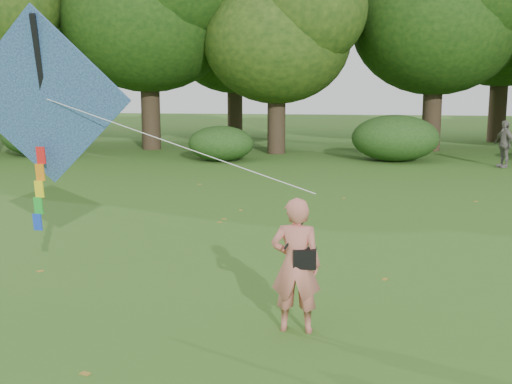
# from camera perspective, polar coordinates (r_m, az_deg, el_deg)

# --- Properties ---
(ground) EXTENTS (100.00, 100.00, 0.00)m
(ground) POSITION_cam_1_polar(r_m,az_deg,el_deg) (9.06, 3.33, -11.76)
(ground) COLOR #265114
(ground) RESTS_ON ground
(man_kite_flyer) EXTENTS (0.69, 0.47, 1.84)m
(man_kite_flyer) POSITION_cam_1_polar(r_m,az_deg,el_deg) (8.59, 3.56, -6.51)
(man_kite_flyer) COLOR #C36A5B
(man_kite_flyer) RESTS_ON ground
(bystander_right) EXTENTS (0.82, 1.13, 1.78)m
(bystander_right) POSITION_cam_1_polar(r_m,az_deg,el_deg) (25.86, 21.18, 4.01)
(bystander_right) COLOR slate
(bystander_right) RESTS_ON ground
(crossbody_bag) EXTENTS (0.43, 0.20, 0.72)m
(crossbody_bag) POSITION_cam_1_polar(r_m,az_deg,el_deg) (8.52, 4.34, -5.81)
(crossbody_bag) COLOR black
(crossbody_bag) RESTS_ON ground
(flying_kite) EXTENTS (5.44, 1.46, 3.36)m
(flying_kite) POSITION_cam_1_polar(r_m,az_deg,el_deg) (10.10, -18.36, 7.74)
(flying_kite) COLOR #223895
(flying_kite) RESTS_ON ground
(tree_line) EXTENTS (54.70, 15.30, 9.48)m
(tree_line) POSITION_cam_1_polar(r_m,az_deg,el_deg) (31.37, 9.26, 14.16)
(tree_line) COLOR #3A2D1E
(tree_line) RESTS_ON ground
(shrub_band) EXTENTS (39.15, 3.22, 1.88)m
(shrub_band) POSITION_cam_1_polar(r_m,az_deg,el_deg) (26.14, 4.16, 4.66)
(shrub_band) COLOR #264919
(shrub_band) RESTS_ON ground
(fallen_leaves) EXTENTS (9.17, 14.56, 0.01)m
(fallen_leaves) POSITION_cam_1_polar(r_m,az_deg,el_deg) (13.89, 0.26, -3.86)
(fallen_leaves) COLOR olive
(fallen_leaves) RESTS_ON ground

